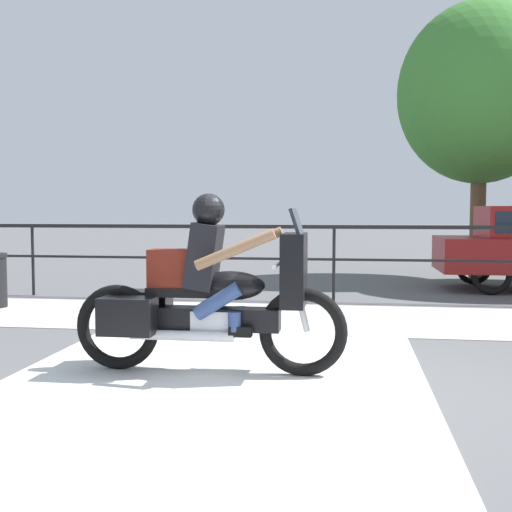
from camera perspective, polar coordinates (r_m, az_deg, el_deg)
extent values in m
plane|color=#565659|center=(5.36, 5.64, -11.73)|extent=(120.00, 120.00, 0.00)
cube|color=#B7B2A8|center=(8.68, 6.65, -5.55)|extent=(44.00, 2.40, 0.01)
cube|color=silver|center=(5.28, -4.57, -11.91)|extent=(3.62, 6.00, 0.01)
cube|color=black|center=(10.24, 6.96, 2.58)|extent=(36.00, 0.04, 0.06)
cube|color=black|center=(10.27, 6.94, -0.31)|extent=(36.00, 0.03, 0.04)
cylinder|color=black|center=(11.57, -19.22, -0.31)|extent=(0.05, 0.05, 1.22)
cylinder|color=black|center=(10.27, 6.94, -0.65)|extent=(0.05, 0.05, 1.22)
torus|color=black|center=(5.68, 4.19, -6.76)|extent=(0.78, 0.11, 0.78)
torus|color=black|center=(6.03, -12.18, -6.19)|extent=(0.78, 0.11, 0.78)
cube|color=black|center=(5.78, -4.26, -5.56)|extent=(1.29, 0.22, 0.20)
cube|color=silver|center=(5.78, -3.92, -6.06)|extent=(0.34, 0.26, 0.26)
ellipsoid|color=black|center=(5.70, -2.27, -2.65)|extent=(0.62, 0.30, 0.26)
cube|color=black|center=(5.78, -5.91, -3.16)|extent=(0.75, 0.28, 0.08)
cube|color=black|center=(5.61, 3.41, -1.22)|extent=(0.20, 0.55, 0.64)
cube|color=#1E232B|center=(5.58, 3.63, 3.06)|extent=(0.10, 0.46, 0.24)
cylinder|color=silver|center=(5.61, 1.99, -0.69)|extent=(0.04, 0.70, 0.04)
cylinder|color=silver|center=(5.70, -6.61, -7.05)|extent=(0.93, 0.09, 0.09)
cube|color=black|center=(5.73, -11.35, -5.25)|extent=(0.48, 0.28, 0.33)
cube|color=black|center=(6.17, -9.86, -4.54)|extent=(0.48, 0.28, 0.33)
cylinder|color=silver|center=(5.63, 3.90, -4.01)|extent=(0.19, 0.06, 0.55)
cube|color=black|center=(5.72, -4.62, -0.02)|extent=(0.32, 0.36, 0.61)
sphere|color=#8C6647|center=(5.69, -4.25, 3.92)|extent=(0.23, 0.23, 0.23)
sphere|color=black|center=(5.69, -4.25, 4.12)|extent=(0.29, 0.29, 0.29)
cylinder|color=#33477A|center=(5.58, -3.43, -4.03)|extent=(0.44, 0.13, 0.34)
cylinder|color=#33477A|center=(5.58, -1.91, -5.85)|extent=(0.11, 0.11, 0.17)
cube|color=black|center=(5.59, -1.40, -6.72)|extent=(0.20, 0.10, 0.09)
cylinder|color=#33477A|center=(5.87, -2.84, -3.62)|extent=(0.44, 0.13, 0.34)
cylinder|color=#33477A|center=(5.87, -1.39, -5.34)|extent=(0.11, 0.11, 0.17)
cube|color=black|center=(5.88, -0.91, -6.17)|extent=(0.20, 0.10, 0.09)
cylinder|color=#8C6647|center=(5.35, -1.88, 0.55)|extent=(0.70, 0.09, 0.36)
cylinder|color=#8C6647|center=(5.95, -0.87, 0.91)|extent=(0.70, 0.09, 0.36)
cube|color=maroon|center=(5.80, -7.50, -1.12)|extent=(0.39, 0.25, 0.35)
torus|color=black|center=(11.68, 20.22, -1.60)|extent=(0.69, 0.11, 0.69)
torus|color=black|center=(13.21, 18.80, -0.92)|extent=(0.69, 0.11, 0.69)
cylinder|color=brown|center=(14.19, 19.10, 3.00)|extent=(0.32, 0.32, 2.47)
ellipsoid|color=#3D7F33|center=(14.39, 19.35, 13.54)|extent=(3.39, 3.39, 3.73)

